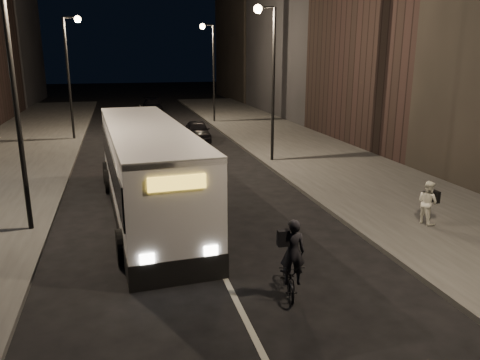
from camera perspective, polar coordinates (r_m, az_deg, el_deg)
ground at (r=13.67m, az=-2.68°, el=-10.22°), size 180.00×180.00×0.00m
sidewalk_right at (r=28.90m, az=8.13°, el=3.45°), size 7.00×70.00×0.16m
sidewalk_left at (r=27.40m, az=-26.85°, el=1.31°), size 7.00×70.00×0.16m
streetlight_right_mid at (r=25.35m, az=3.54°, el=13.99°), size 1.20×0.44×8.12m
streetlight_right_far at (r=40.86m, az=-3.62°, el=14.41°), size 1.20×0.44×8.12m
streetlight_left_near at (r=16.36m, az=-25.13°, el=12.03°), size 1.20×0.44×8.12m
streetlight_left_far at (r=34.23m, az=-19.87°, el=13.44°), size 1.20×0.44×8.12m
city_bus at (r=17.77m, az=-11.30°, el=1.73°), size 3.52×12.56×3.35m
cyclist_on_bicycle at (r=11.91m, az=6.10°, el=-10.71°), size 0.98×1.85×2.03m
pedestrian_woman at (r=17.32m, az=21.90°, el=-2.53°), size 0.70×0.83×1.52m
car_near at (r=32.79m, az=-5.22°, el=5.99°), size 1.87×4.10×1.36m
car_mid at (r=38.54m, az=-12.66°, el=7.21°), size 2.28×4.94×1.57m
car_far at (r=50.07m, az=-10.62°, el=8.93°), size 2.01×4.70×1.35m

